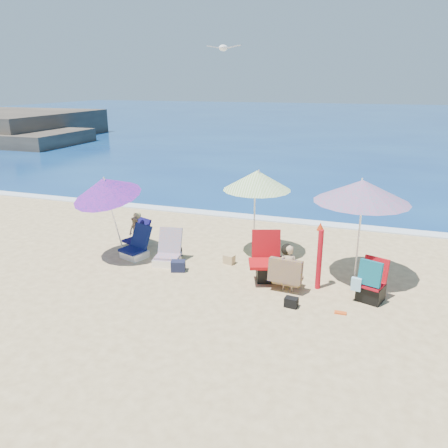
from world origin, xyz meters
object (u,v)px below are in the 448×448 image
(furled_umbrella, at_px, (320,253))
(person_left, at_px, (136,232))
(chair_rainbow, at_px, (168,255))
(camp_chair_right, at_px, (370,286))
(umbrella_turquoise, at_px, (362,191))
(person_center, at_px, (287,269))
(camp_chair_left, at_px, (269,266))
(umbrella_blue, at_px, (105,188))
(umbrella_striped, at_px, (257,180))
(chair_navy, at_px, (136,249))
(seagull, at_px, (223,48))

(furled_umbrella, bearing_deg, person_left, 168.68)
(furled_umbrella, xyz_separation_m, chair_rainbow, (-3.54, 0.21, -0.57))
(camp_chair_right, bearing_deg, person_left, 168.35)
(umbrella_turquoise, bearing_deg, person_center, -142.83)
(chair_rainbow, bearing_deg, camp_chair_left, -2.82)
(umbrella_blue, relative_size, furled_umbrella, 1.53)
(umbrella_striped, xyz_separation_m, chair_navy, (-2.76, -1.08, -1.69))
(chair_navy, distance_m, person_center, 3.93)
(chair_navy, distance_m, chair_rainbow, 0.93)
(umbrella_blue, relative_size, person_center, 2.17)
(furled_umbrella, distance_m, person_left, 4.89)
(furled_umbrella, height_order, chair_rainbow, furled_umbrella)
(chair_rainbow, relative_size, person_left, 0.88)
(umbrella_striped, height_order, chair_navy, umbrella_striped)
(chair_rainbow, relative_size, seagull, 1.03)
(chair_navy, relative_size, camp_chair_left, 0.75)
(furled_umbrella, relative_size, camp_chair_right, 1.60)
(person_center, bearing_deg, umbrella_blue, 175.75)
(camp_chair_right, relative_size, person_center, 0.89)
(umbrella_blue, height_order, chair_rainbow, umbrella_blue)
(umbrella_turquoise, xyz_separation_m, person_center, (-1.30, -0.98, -1.50))
(person_center, bearing_deg, camp_chair_left, 139.24)
(umbrella_striped, bearing_deg, chair_navy, -158.66)
(umbrella_blue, distance_m, chair_navy, 1.69)
(umbrella_turquoise, height_order, umbrella_blue, umbrella_turquoise)
(umbrella_striped, height_order, camp_chair_right, umbrella_striped)
(person_center, relative_size, seagull, 1.30)
(umbrella_blue, xyz_separation_m, person_center, (4.38, -0.33, -1.30))
(umbrella_blue, distance_m, person_center, 4.58)
(umbrella_striped, relative_size, chair_navy, 2.66)
(chair_rainbow, height_order, camp_chair_left, camp_chair_left)
(camp_chair_right, distance_m, person_left, 5.95)
(chair_rainbow, xyz_separation_m, person_center, (2.94, -0.53, 0.28))
(chair_rainbow, distance_m, camp_chair_right, 4.60)
(seagull, bearing_deg, chair_navy, -160.58)
(person_left, distance_m, seagull, 4.99)
(umbrella_turquoise, xyz_separation_m, umbrella_blue, (-5.68, -0.66, -0.20))
(chair_navy, bearing_deg, furled_umbrella, -4.23)
(camp_chair_left, bearing_deg, chair_rainbow, 177.18)
(umbrella_blue, bearing_deg, chair_rainbow, 7.93)
(camp_chair_left, bearing_deg, seagull, 144.97)
(umbrella_striped, distance_m, camp_chair_right, 3.57)
(umbrella_turquoise, height_order, furled_umbrella, umbrella_turquoise)
(umbrella_turquoise, relative_size, camp_chair_right, 2.52)
(person_left, bearing_deg, chair_navy, -62.66)
(chair_rainbow, relative_size, person_center, 0.80)
(chair_rainbow, bearing_deg, umbrella_turquoise, 6.17)
(person_center, bearing_deg, camp_chair_right, 2.37)
(chair_navy, bearing_deg, umbrella_striped, 21.34)
(chair_navy, height_order, chair_rainbow, chair_rainbow)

